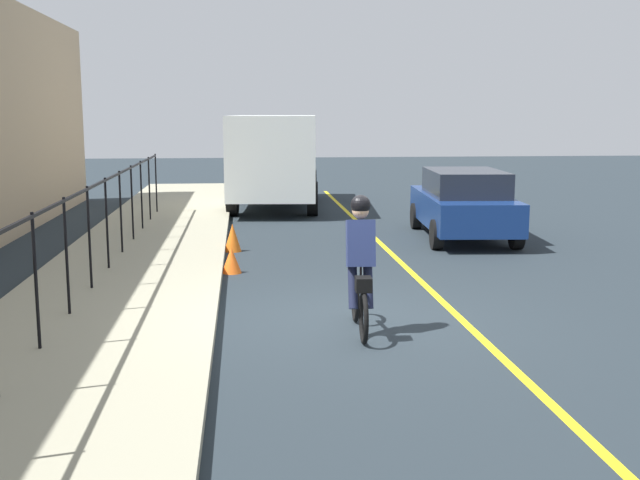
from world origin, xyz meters
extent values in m
plane|color=#222B31|center=(0.00, 0.00, 0.00)|extent=(80.00, 80.00, 0.00)
cube|color=yellow|center=(0.00, -1.60, 0.00)|extent=(36.00, 0.12, 0.01)
cube|color=gray|center=(0.00, 3.40, 0.07)|extent=(40.00, 3.20, 0.15)
cylinder|color=black|center=(-1.39, 3.80, 0.95)|extent=(0.04, 0.04, 1.60)
cylinder|color=black|center=(0.20, 3.80, 0.95)|extent=(0.04, 0.04, 1.60)
cylinder|color=black|center=(1.80, 3.80, 0.95)|extent=(0.04, 0.04, 1.60)
cylinder|color=black|center=(3.39, 3.80, 0.95)|extent=(0.04, 0.04, 1.60)
cylinder|color=black|center=(4.98, 3.80, 0.95)|extent=(0.04, 0.04, 1.60)
cylinder|color=black|center=(6.57, 3.80, 0.95)|extent=(0.04, 0.04, 1.60)
cylinder|color=black|center=(8.16, 3.80, 0.95)|extent=(0.04, 0.04, 1.60)
cylinder|color=black|center=(9.75, 3.80, 0.95)|extent=(0.04, 0.04, 1.60)
cylinder|color=black|center=(11.34, 3.80, 0.95)|extent=(0.04, 0.04, 1.60)
cube|color=black|center=(1.00, 3.80, 1.70)|extent=(20.68, 0.04, 0.04)
torus|color=black|center=(-0.04, -0.11, 0.33)|extent=(0.66, 0.09, 0.66)
torus|color=black|center=(-1.09, -0.06, 0.33)|extent=(0.66, 0.09, 0.66)
cube|color=black|center=(-0.56, -0.08, 0.58)|extent=(0.93, 0.08, 0.24)
cylinder|color=black|center=(-0.71, -0.08, 0.73)|extent=(0.03, 0.03, 0.35)
cube|color=navy|center=(-0.66, -0.08, 1.21)|extent=(0.36, 0.37, 0.63)
sphere|color=tan|center=(-0.61, -0.08, 1.62)|extent=(0.22, 0.22, 0.22)
sphere|color=black|center=(-0.61, -0.08, 1.70)|extent=(0.26, 0.26, 0.26)
cylinder|color=#191E38|center=(-0.68, 0.02, 0.68)|extent=(0.34, 0.13, 0.65)
cylinder|color=#191E38|center=(-0.69, -0.18, 0.68)|extent=(0.34, 0.13, 0.65)
cube|color=black|center=(-1.04, -0.06, 0.75)|extent=(0.25, 0.21, 0.18)
cube|color=navy|center=(6.92, -3.60, 0.67)|extent=(4.52, 2.13, 0.70)
cube|color=#1E232D|center=(6.72, -3.59, 1.30)|extent=(2.58, 1.77, 0.56)
cylinder|color=black|center=(8.48, -2.87, 0.32)|extent=(0.65, 0.27, 0.64)
cylinder|color=black|center=(8.35, -4.56, 0.32)|extent=(0.65, 0.27, 0.64)
cylinder|color=black|center=(5.50, -2.64, 0.32)|extent=(0.65, 0.27, 0.64)
cylinder|color=black|center=(5.37, -4.34, 0.32)|extent=(0.65, 0.27, 0.64)
cube|color=silver|center=(12.37, 0.51, 1.63)|extent=(4.95, 2.80, 2.30)
cube|color=silver|center=(15.78, 0.21, 1.43)|extent=(2.00, 2.36, 1.90)
cylinder|color=black|center=(15.74, 1.34, 0.48)|extent=(0.98, 0.38, 0.96)
cylinder|color=black|center=(15.54, -0.89, 0.48)|extent=(0.98, 0.38, 0.96)
cylinder|color=black|center=(11.41, 1.71, 0.48)|extent=(0.98, 0.38, 0.96)
cylinder|color=black|center=(11.22, -0.52, 0.48)|extent=(0.98, 0.38, 0.96)
cone|color=orange|center=(5.68, 1.65, 0.29)|extent=(0.36, 0.36, 0.58)
cone|color=orange|center=(3.45, 1.64, 0.24)|extent=(0.36, 0.36, 0.47)
camera|label=1|loc=(-10.40, 1.41, 2.86)|focal=43.67mm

